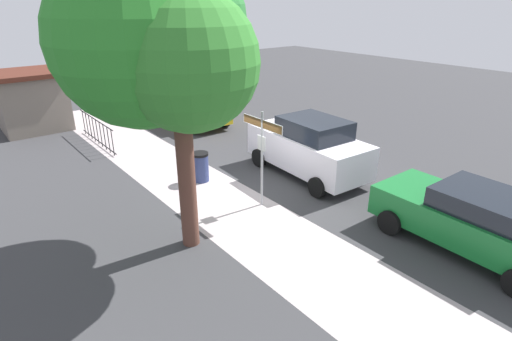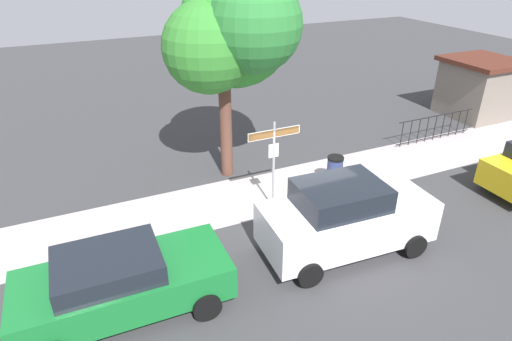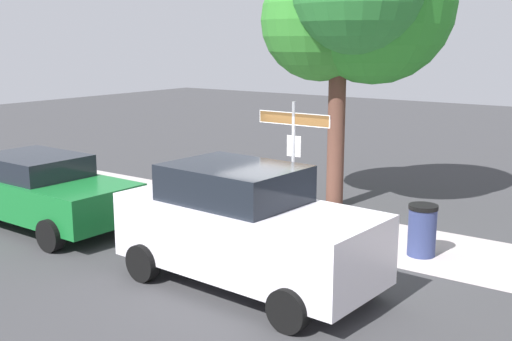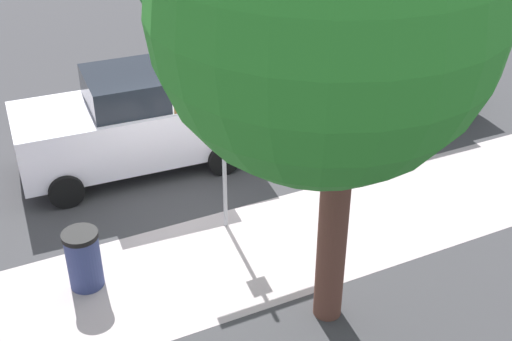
% 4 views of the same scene
% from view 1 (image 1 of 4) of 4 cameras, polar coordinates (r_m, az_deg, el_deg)
% --- Properties ---
extents(ground_plane, '(60.00, 60.00, 0.00)m').
position_cam_1_polar(ground_plane, '(12.53, 0.66, -3.35)').
color(ground_plane, '#38383A').
extents(sidewalk_strip, '(24.00, 2.60, 0.00)m').
position_cam_1_polar(sidewalk_strip, '(13.38, -9.12, -1.86)').
color(sidewalk_strip, '#AFA2A3').
rests_on(sidewalk_strip, ground_plane).
extents(street_sign, '(1.64, 0.07, 2.79)m').
position_cam_1_polar(street_sign, '(11.15, 0.86, 4.20)').
color(street_sign, '#9EA0A5').
rests_on(street_sign, ground_plane).
extents(shade_tree, '(4.36, 4.40, 6.63)m').
position_cam_1_polar(shade_tree, '(9.03, -13.09, 17.33)').
color(shade_tree, brown).
rests_on(shade_tree, ground_plane).
extents(car_green, '(4.51, 2.16, 1.55)m').
position_cam_1_polar(car_green, '(10.85, 28.32, -6.02)').
color(car_green, '#176E2D').
rests_on(car_green, ground_plane).
extents(car_white, '(4.54, 2.26, 2.01)m').
position_cam_1_polar(car_white, '(13.68, 7.41, 3.35)').
color(car_white, white).
rests_on(car_white, ground_plane).
extents(car_yellow, '(4.47, 2.00, 1.65)m').
position_cam_1_polar(car_yellow, '(19.73, -8.96, 8.95)').
color(car_yellow, yellow).
rests_on(car_yellow, ground_plane).
extents(iron_fence, '(3.87, 0.04, 1.07)m').
position_cam_1_polar(iron_fence, '(17.89, -21.45, 5.18)').
color(iron_fence, black).
rests_on(iron_fence, ground_plane).
extents(utility_shed, '(3.00, 3.05, 2.63)m').
position_cam_1_polar(utility_shed, '(21.12, -29.06, 8.65)').
color(utility_shed, slate).
rests_on(utility_shed, ground_plane).
extents(trash_bin, '(0.55, 0.55, 0.98)m').
position_cam_1_polar(trash_bin, '(13.37, -7.80, 0.51)').
color(trash_bin, navy).
rests_on(trash_bin, ground_plane).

